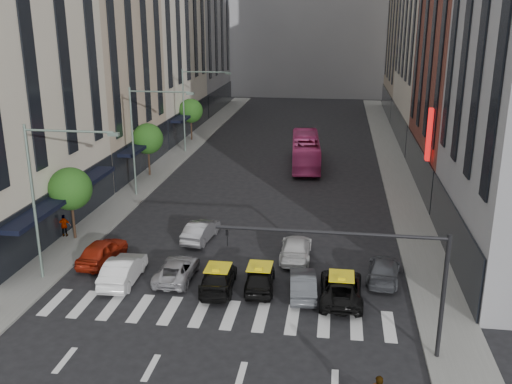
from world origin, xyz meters
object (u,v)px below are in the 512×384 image
at_px(pedestrian_far, 64,226).
at_px(streetlamp_near, 47,183).
at_px(taxi_left, 218,279).
at_px(streetlamp_far, 192,99).
at_px(car_white_front, 123,270).
at_px(car_red, 102,251).
at_px(streetlamp_mid, 143,128).
at_px(bus, 306,151).
at_px(taxi_center, 260,278).

bearing_deg(pedestrian_far, streetlamp_near, 101.14).
bearing_deg(taxi_left, streetlamp_far, -78.07).
xyz_separation_m(streetlamp_near, car_white_front, (3.85, 0.36, -5.15)).
xyz_separation_m(car_red, taxi_left, (7.87, -2.52, -0.10)).
relative_size(streetlamp_mid, streetlamp_far, 1.00).
bearing_deg(streetlamp_near, pedestrian_far, 112.50).
height_order(streetlamp_far, bus, streetlamp_far).
bearing_deg(taxi_center, streetlamp_mid, -57.01).
xyz_separation_m(streetlamp_mid, taxi_center, (11.75, -15.41, -5.22)).
distance_m(streetlamp_mid, car_white_front, 16.91).
bearing_deg(pedestrian_far, bus, -136.23).
distance_m(taxi_center, bus, 27.43).
bearing_deg(bus, streetlamp_near, 61.31).
bearing_deg(taxi_center, car_white_front, -2.70).
bearing_deg(streetlamp_far, bus, -17.61).
xyz_separation_m(streetlamp_far, taxi_center, (11.75, -31.41, -5.22)).
xyz_separation_m(car_white_front, bus, (8.80, 27.62, 0.81)).
relative_size(car_red, car_white_front, 0.96).
bearing_deg(taxi_center, streetlamp_near, -1.46).
bearing_deg(car_white_front, taxi_left, 176.50).
xyz_separation_m(streetlamp_mid, streetlamp_far, (0.00, 16.00, 0.00)).
bearing_deg(taxi_left, bus, -101.22).
relative_size(streetlamp_near, pedestrian_far, 5.82).
bearing_deg(taxi_center, taxi_left, 4.15).
relative_size(streetlamp_far, car_white_front, 1.97).
distance_m(streetlamp_mid, streetlamp_far, 16.00).
distance_m(streetlamp_far, car_white_front, 32.28).
xyz_separation_m(car_white_front, pedestrian_far, (-6.40, 5.81, 0.17)).
height_order(streetlamp_mid, streetlamp_far, same).
xyz_separation_m(car_white_front, taxi_center, (7.90, 0.22, -0.07)).
distance_m(taxi_left, taxi_center, 2.33).
height_order(car_red, taxi_center, car_red).
height_order(streetlamp_far, taxi_left, streetlamp_far).
bearing_deg(taxi_left, car_white_front, -5.85).
bearing_deg(car_white_front, pedestrian_far, -44.49).
bearing_deg(pedestrian_far, streetlamp_far, -107.01).
bearing_deg(car_red, taxi_left, 166.17).
relative_size(car_white_front, taxi_left, 1.02).
bearing_deg(pedestrian_far, taxi_center, 147.32).
xyz_separation_m(taxi_center, bus, (0.90, 27.40, 0.88)).
bearing_deg(bus, streetlamp_mid, 39.10).
bearing_deg(taxi_left, streetlamp_near, -3.15).
bearing_deg(streetlamp_near, car_red, 60.32).
distance_m(car_white_front, bus, 29.00).
distance_m(streetlamp_far, pedestrian_far, 26.43).
height_order(taxi_left, pedestrian_far, pedestrian_far).
relative_size(streetlamp_far, car_red, 2.05).
xyz_separation_m(streetlamp_mid, car_white_front, (3.85, -15.64, -5.15)).
xyz_separation_m(taxi_left, taxi_center, (2.31, 0.34, 0.03)).
bearing_deg(car_white_front, car_red, -48.93).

